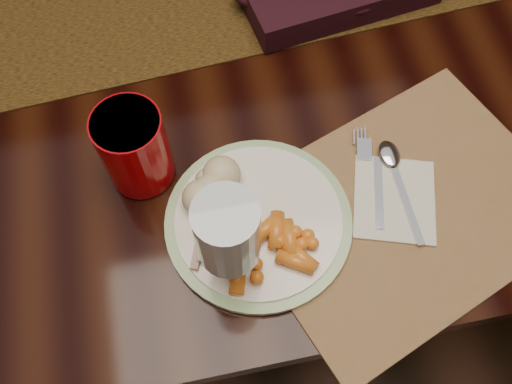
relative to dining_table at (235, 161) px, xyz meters
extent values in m
plane|color=black|center=(0.00, 0.00, -0.38)|extent=(5.00, 5.00, 0.00)
cube|color=black|center=(0.00, 0.00, 0.00)|extent=(1.80, 1.00, 0.75)
cube|color=#905E3E|center=(0.19, -0.33, 0.38)|extent=(0.50, 0.44, 0.00)
cylinder|color=white|center=(-0.01, -0.32, 0.39)|extent=(0.28, 0.28, 0.01)
cube|color=silver|center=(0.18, -0.32, 0.38)|extent=(0.14, 0.16, 0.00)
cylinder|color=#920309|center=(-0.16, -0.21, 0.44)|extent=(0.11, 0.11, 0.12)
camera|label=1|loc=(-0.07, -0.60, 1.05)|focal=38.00mm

